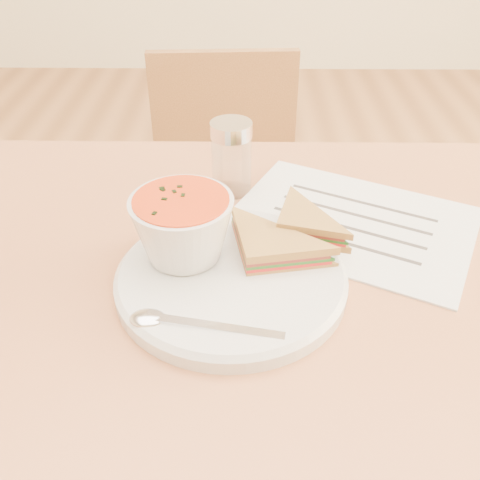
# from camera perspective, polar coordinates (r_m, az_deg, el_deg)

# --- Properties ---
(dining_table) EXTENTS (1.00, 0.70, 0.75)m
(dining_table) POSITION_cam_1_polar(r_m,az_deg,el_deg) (0.93, 4.75, -21.23)
(dining_table) COLOR brown
(dining_table) RESTS_ON floor
(chair_far) EXTENTS (0.37, 0.37, 0.79)m
(chair_far) POSITION_cam_1_polar(r_m,az_deg,el_deg) (1.32, -1.39, 0.76)
(chair_far) COLOR brown
(chair_far) RESTS_ON floor
(plate) EXTENTS (0.35, 0.35, 0.02)m
(plate) POSITION_cam_1_polar(r_m,az_deg,el_deg) (0.62, -0.95, -4.21)
(plate) COLOR silver
(plate) RESTS_ON dining_table
(soup_bowl) EXTENTS (0.14, 0.14, 0.08)m
(soup_bowl) POSITION_cam_1_polar(r_m,az_deg,el_deg) (0.62, -6.09, 1.01)
(soup_bowl) COLOR silver
(soup_bowl) RESTS_ON plate
(sandwich_half_a) EXTENTS (0.13, 0.13, 0.03)m
(sandwich_half_a) POSITION_cam_1_polar(r_m,az_deg,el_deg) (0.60, 0.69, -3.16)
(sandwich_half_a) COLOR #A67A3A
(sandwich_half_a) RESTS_ON plate
(sandwich_half_b) EXTENTS (0.11, 0.11, 0.03)m
(sandwich_half_b) POSITION_cam_1_polar(r_m,az_deg,el_deg) (0.64, 3.85, 0.74)
(sandwich_half_b) COLOR #A67A3A
(sandwich_half_b) RESTS_ON plate
(spoon) EXTENTS (0.19, 0.07, 0.01)m
(spoon) POSITION_cam_1_polar(r_m,az_deg,el_deg) (0.55, -4.35, -9.03)
(spoon) COLOR silver
(spoon) RESTS_ON plate
(paper_menu) EXTENTS (0.39, 0.35, 0.00)m
(paper_menu) POSITION_cam_1_polar(r_m,az_deg,el_deg) (0.74, 11.73, 1.92)
(paper_menu) COLOR silver
(paper_menu) RESTS_ON dining_table
(condiment_shaker) EXTENTS (0.07, 0.07, 0.11)m
(condiment_shaker) POSITION_cam_1_polar(r_m,az_deg,el_deg) (0.78, -0.91, 8.78)
(condiment_shaker) COLOR silver
(condiment_shaker) RESTS_ON dining_table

